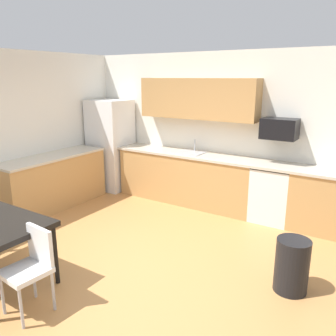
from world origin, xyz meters
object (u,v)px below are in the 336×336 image
microwave (280,129)px  chair_near_table (32,263)px  oven_range (273,193)px  refrigerator (111,145)px  trash_bin (292,265)px

microwave → chair_near_table: (-1.34, -3.62, -0.98)m
oven_range → chair_near_table: 3.76m
refrigerator → chair_near_table: refrigerator is taller
oven_range → microwave: size_ratio=1.69×
refrigerator → chair_near_table: 4.01m
oven_range → chair_near_table: bearing=-110.8°
chair_near_table → refrigerator: bearing=120.3°
trash_bin → oven_range: bearing=112.5°
oven_range → microwave: microwave is taller
refrigerator → trash_bin: size_ratio=3.04×
oven_range → refrigerator: bearing=-178.6°
oven_range → trash_bin: size_ratio=1.52×
microwave → oven_range: bearing=-90.0°
microwave → refrigerator: bearing=-176.9°
chair_near_table → trash_bin: bearing=39.2°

